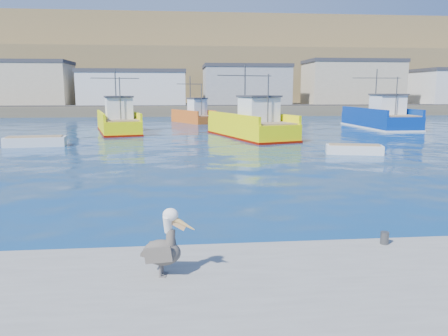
{
  "coord_description": "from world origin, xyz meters",
  "views": [
    {
      "loc": [
        -1.8,
        -12.96,
        4.13
      ],
      "look_at": [
        -0.19,
        3.54,
        1.18
      ],
      "focal_mm": 35.0,
      "sensor_mm": 36.0,
      "label": 1
    }
  ],
  "objects_px": {
    "trawler_yellow_b": "(251,126)",
    "skiff_left": "(35,142)",
    "skiff_mid": "(354,150)",
    "pelican": "(164,247)",
    "trawler_yellow_a": "(118,122)",
    "boat_orange": "(194,115)",
    "trawler_blue": "(380,118)"
  },
  "relations": [
    {
      "from": "trawler_blue",
      "to": "pelican",
      "type": "height_order",
      "value": "trawler_blue"
    },
    {
      "from": "skiff_left",
      "to": "pelican",
      "type": "xyz_separation_m",
      "value": [
        10.52,
        -25.43,
        0.79
      ]
    },
    {
      "from": "boat_orange",
      "to": "trawler_yellow_b",
      "type": "bearing_deg",
      "value": -76.29
    },
    {
      "from": "trawler_blue",
      "to": "pelican",
      "type": "xyz_separation_m",
      "value": [
        -22.52,
        -38.67,
        0.02
      ]
    },
    {
      "from": "boat_orange",
      "to": "skiff_mid",
      "type": "height_order",
      "value": "boat_orange"
    },
    {
      "from": "trawler_yellow_b",
      "to": "skiff_left",
      "type": "relative_size",
      "value": 2.68
    },
    {
      "from": "trawler_blue",
      "to": "boat_orange",
      "type": "height_order",
      "value": "trawler_blue"
    },
    {
      "from": "trawler_blue",
      "to": "skiff_mid",
      "type": "height_order",
      "value": "trawler_blue"
    },
    {
      "from": "pelican",
      "to": "skiff_mid",
      "type": "bearing_deg",
      "value": 58.69
    },
    {
      "from": "skiff_mid",
      "to": "pelican",
      "type": "bearing_deg",
      "value": -121.31
    },
    {
      "from": "trawler_blue",
      "to": "pelican",
      "type": "distance_m",
      "value": 44.75
    },
    {
      "from": "trawler_yellow_a",
      "to": "pelican",
      "type": "xyz_separation_m",
      "value": [
        5.87,
        -36.17,
        0.09
      ]
    },
    {
      "from": "trawler_yellow_b",
      "to": "skiff_mid",
      "type": "relative_size",
      "value": 3.14
    },
    {
      "from": "skiff_mid",
      "to": "pelican",
      "type": "distance_m",
      "value": 22.52
    },
    {
      "from": "trawler_yellow_b",
      "to": "boat_orange",
      "type": "height_order",
      "value": "trawler_yellow_b"
    },
    {
      "from": "skiff_mid",
      "to": "boat_orange",
      "type": "bearing_deg",
      "value": 108.16
    },
    {
      "from": "trawler_blue",
      "to": "skiff_mid",
      "type": "xyz_separation_m",
      "value": [
        -10.82,
        -19.44,
        -0.82
      ]
    },
    {
      "from": "trawler_yellow_a",
      "to": "trawler_yellow_b",
      "type": "bearing_deg",
      "value": -26.0
    },
    {
      "from": "skiff_mid",
      "to": "skiff_left",
      "type": "bearing_deg",
      "value": 164.42
    },
    {
      "from": "trawler_yellow_a",
      "to": "skiff_mid",
      "type": "bearing_deg",
      "value": -43.95
    },
    {
      "from": "boat_orange",
      "to": "pelican",
      "type": "height_order",
      "value": "boat_orange"
    },
    {
      "from": "trawler_yellow_b",
      "to": "trawler_blue",
      "type": "relative_size",
      "value": 1.0
    },
    {
      "from": "trawler_yellow_a",
      "to": "skiff_mid",
      "type": "xyz_separation_m",
      "value": [
        17.56,
        -16.93,
        -0.75
      ]
    },
    {
      "from": "trawler_blue",
      "to": "boat_orange",
      "type": "distance_m",
      "value": 22.7
    },
    {
      "from": "skiff_mid",
      "to": "pelican",
      "type": "xyz_separation_m",
      "value": [
        -11.7,
        -19.23,
        0.84
      ]
    },
    {
      "from": "boat_orange",
      "to": "trawler_blue",
      "type": "bearing_deg",
      "value": -25.78
    },
    {
      "from": "trawler_blue",
      "to": "skiff_left",
      "type": "xyz_separation_m",
      "value": [
        -33.04,
        -13.24,
        -0.77
      ]
    },
    {
      "from": "skiff_mid",
      "to": "pelican",
      "type": "height_order",
      "value": "pelican"
    },
    {
      "from": "boat_orange",
      "to": "pelican",
      "type": "relative_size",
      "value": 5.57
    },
    {
      "from": "trawler_yellow_b",
      "to": "skiff_mid",
      "type": "xyz_separation_m",
      "value": [
        5.11,
        -10.86,
        -0.79
      ]
    },
    {
      "from": "skiff_mid",
      "to": "trawler_yellow_b",
      "type": "bearing_deg",
      "value": 115.2
    },
    {
      "from": "skiff_left",
      "to": "trawler_yellow_b",
      "type": "bearing_deg",
      "value": 15.26
    }
  ]
}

